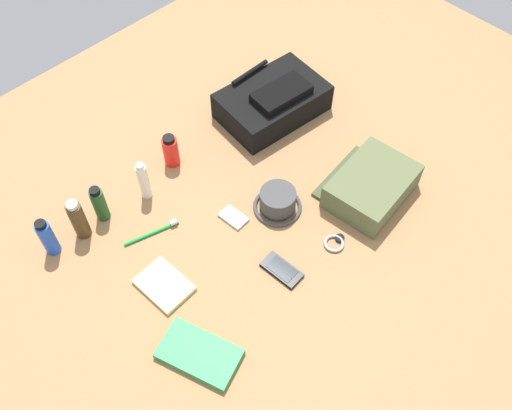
{
  "coord_description": "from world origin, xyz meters",
  "views": [
    {
      "loc": [
        -0.7,
        -0.71,
        1.44
      ],
      "look_at": [
        0.0,
        0.0,
        0.04
      ],
      "focal_mm": 40.03,
      "sensor_mm": 36.0,
      "label": 1
    }
  ],
  "objects_px": {
    "notepad": "(164,285)",
    "toothpaste_tube": "(144,181)",
    "shampoo_bottle": "(99,204)",
    "paperback_novel": "(199,354)",
    "deodorant_spray": "(47,237)",
    "toothbrush": "(155,232)",
    "toiletry_pouch": "(371,186)",
    "sunscreen_spray": "(171,151)",
    "cologne_bottle": "(78,220)",
    "media_player": "(234,218)",
    "backpack": "(273,101)",
    "bucket_hat": "(278,201)",
    "wristwatch": "(335,243)",
    "cell_phone": "(282,270)"
  },
  "relations": [
    {
      "from": "bucket_hat",
      "to": "toothbrush",
      "type": "bearing_deg",
      "value": 149.75
    },
    {
      "from": "paperback_novel",
      "to": "toothbrush",
      "type": "distance_m",
      "value": 0.41
    },
    {
      "from": "toiletry_pouch",
      "to": "deodorant_spray",
      "type": "relative_size",
      "value": 2.06
    },
    {
      "from": "toiletry_pouch",
      "to": "toothbrush",
      "type": "relative_size",
      "value": 1.72
    },
    {
      "from": "cologne_bottle",
      "to": "toothpaste_tube",
      "type": "relative_size",
      "value": 1.01
    },
    {
      "from": "cologne_bottle",
      "to": "media_player",
      "type": "xyz_separation_m",
      "value": [
        0.36,
        -0.28,
        -0.07
      ]
    },
    {
      "from": "toiletry_pouch",
      "to": "media_player",
      "type": "height_order",
      "value": "toiletry_pouch"
    },
    {
      "from": "bucket_hat",
      "to": "notepad",
      "type": "bearing_deg",
      "value": 175.48
    },
    {
      "from": "shampoo_bottle",
      "to": "toothbrush",
      "type": "bearing_deg",
      "value": -65.28
    },
    {
      "from": "toiletry_pouch",
      "to": "notepad",
      "type": "height_order",
      "value": "toiletry_pouch"
    },
    {
      "from": "toiletry_pouch",
      "to": "toothpaste_tube",
      "type": "distance_m",
      "value": 0.7
    },
    {
      "from": "toothbrush",
      "to": "wristwatch",
      "type": "bearing_deg",
      "value": -48.48
    },
    {
      "from": "bucket_hat",
      "to": "notepad",
      "type": "xyz_separation_m",
      "value": [
        -0.42,
        0.03,
        -0.02
      ]
    },
    {
      "from": "shampoo_bottle",
      "to": "paperback_novel",
      "type": "relative_size",
      "value": 0.57
    },
    {
      "from": "shampoo_bottle",
      "to": "sunscreen_spray",
      "type": "bearing_deg",
      "value": 3.6
    },
    {
      "from": "deodorant_spray",
      "to": "bucket_hat",
      "type": "bearing_deg",
      "value": -31.53
    },
    {
      "from": "backpack",
      "to": "cell_phone",
      "type": "height_order",
      "value": "backpack"
    },
    {
      "from": "deodorant_spray",
      "to": "sunscreen_spray",
      "type": "bearing_deg",
      "value": 1.72
    },
    {
      "from": "backpack",
      "to": "sunscreen_spray",
      "type": "bearing_deg",
      "value": 169.8
    },
    {
      "from": "shampoo_bottle",
      "to": "sunscreen_spray",
      "type": "height_order",
      "value": "shampoo_bottle"
    },
    {
      "from": "media_player",
      "to": "bucket_hat",
      "type": "bearing_deg",
      "value": -27.64
    },
    {
      "from": "notepad",
      "to": "backpack",
      "type": "bearing_deg",
      "value": 17.55
    },
    {
      "from": "deodorant_spray",
      "to": "toothpaste_tube",
      "type": "distance_m",
      "value": 0.32
    },
    {
      "from": "deodorant_spray",
      "to": "paperback_novel",
      "type": "distance_m",
      "value": 0.55
    },
    {
      "from": "deodorant_spray",
      "to": "toothbrush",
      "type": "bearing_deg",
      "value": -33.18
    },
    {
      "from": "backpack",
      "to": "cologne_bottle",
      "type": "height_order",
      "value": "cologne_bottle"
    },
    {
      "from": "shampoo_bottle",
      "to": "paperback_novel",
      "type": "xyz_separation_m",
      "value": [
        -0.08,
        -0.54,
        -0.05
      ]
    },
    {
      "from": "shampoo_bottle",
      "to": "paperback_novel",
      "type": "height_order",
      "value": "shampoo_bottle"
    },
    {
      "from": "notepad",
      "to": "paperback_novel",
      "type": "bearing_deg",
      "value": -108.71
    },
    {
      "from": "bucket_hat",
      "to": "cologne_bottle",
      "type": "relative_size",
      "value": 1.0
    },
    {
      "from": "toothbrush",
      "to": "media_player",
      "type": "bearing_deg",
      "value": -31.78
    },
    {
      "from": "toiletry_pouch",
      "to": "sunscreen_spray",
      "type": "distance_m",
      "value": 0.64
    },
    {
      "from": "media_player",
      "to": "backpack",
      "type": "bearing_deg",
      "value": 29.81
    },
    {
      "from": "deodorant_spray",
      "to": "toothbrush",
      "type": "xyz_separation_m",
      "value": [
        0.25,
        -0.16,
        -0.06
      ]
    },
    {
      "from": "toothpaste_tube",
      "to": "shampoo_bottle",
      "type": "bearing_deg",
      "value": 168.51
    },
    {
      "from": "deodorant_spray",
      "to": "toothpaste_tube",
      "type": "relative_size",
      "value": 0.94
    },
    {
      "from": "bucket_hat",
      "to": "paperback_novel",
      "type": "xyz_separation_m",
      "value": [
        -0.49,
        -0.19,
        -0.02
      ]
    },
    {
      "from": "deodorant_spray",
      "to": "wristwatch",
      "type": "relative_size",
      "value": 1.99
    },
    {
      "from": "bucket_hat",
      "to": "sunscreen_spray",
      "type": "bearing_deg",
      "value": 107.23
    },
    {
      "from": "notepad",
      "to": "toothpaste_tube",
      "type": "bearing_deg",
      "value": 57.08
    },
    {
      "from": "sunscreen_spray",
      "to": "toiletry_pouch",
      "type": "bearing_deg",
      "value": -56.41
    },
    {
      "from": "backpack",
      "to": "shampoo_bottle",
      "type": "distance_m",
      "value": 0.69
    },
    {
      "from": "shampoo_bottle",
      "to": "media_player",
      "type": "xyz_separation_m",
      "value": [
        0.28,
        -0.29,
        -0.06
      ]
    },
    {
      "from": "toothpaste_tube",
      "to": "notepad",
      "type": "height_order",
      "value": "toothpaste_tube"
    },
    {
      "from": "deodorant_spray",
      "to": "media_player",
      "type": "xyz_separation_m",
      "value": [
        0.45,
        -0.29,
        -0.06
      ]
    },
    {
      "from": "toothpaste_tube",
      "to": "wristwatch",
      "type": "bearing_deg",
      "value": -61.83
    },
    {
      "from": "sunscreen_spray",
      "to": "toothbrush",
      "type": "xyz_separation_m",
      "value": [
        -0.22,
        -0.18,
        -0.05
      ]
    },
    {
      "from": "media_player",
      "to": "paperback_novel",
      "type": "bearing_deg",
      "value": -144.82
    },
    {
      "from": "sunscreen_spray",
      "to": "notepad",
      "type": "relative_size",
      "value": 0.8
    },
    {
      "from": "deodorant_spray",
      "to": "shampoo_bottle",
      "type": "xyz_separation_m",
      "value": [
        0.18,
        -0.0,
        -0.0
      ]
    }
  ]
}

